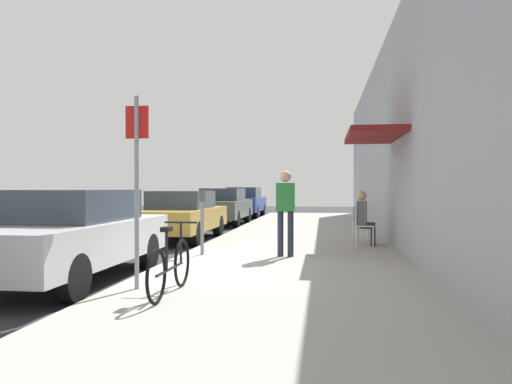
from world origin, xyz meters
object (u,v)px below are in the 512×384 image
at_px(street_sign, 137,176).
at_px(seated_patron_0, 364,216).
at_px(cafe_chair_1, 359,221).
at_px(parking_meter, 202,217).
at_px(bicycle_0, 170,267).
at_px(parked_car_3, 244,202).
at_px(parked_car_0, 70,234).
at_px(cafe_chair_0, 362,224).
at_px(pedestrian_standing, 286,206).
at_px(parked_car_2, 223,206).
at_px(parked_car_1, 181,215).

distance_m(street_sign, seated_patron_0, 6.55).
bearing_deg(street_sign, cafe_chair_1, 62.30).
height_order(parking_meter, bicycle_0, parking_meter).
bearing_deg(seated_patron_0, cafe_chair_1, 93.41).
bearing_deg(parked_car_3, street_sign, -85.31).
xyz_separation_m(parked_car_0, seated_patron_0, (4.96, 4.51, 0.07)).
relative_size(cafe_chair_0, seated_patron_0, 0.67).
distance_m(bicycle_0, cafe_chair_0, 6.47).
relative_size(parked_car_3, pedestrian_standing, 2.59).
height_order(cafe_chair_0, pedestrian_standing, pedestrian_standing).
relative_size(bicycle_0, cafe_chair_0, 1.97).
height_order(parked_car_0, street_sign, street_sign).
height_order(parking_meter, cafe_chair_0, parking_meter).
distance_m(parking_meter, bicycle_0, 3.77).
bearing_deg(cafe_chair_0, pedestrian_standing, -127.47).
bearing_deg(parked_car_2, cafe_chair_0, -56.68).
relative_size(parked_car_1, seated_patron_0, 3.41).
relative_size(street_sign, cafe_chair_0, 2.99).
distance_m(parked_car_3, street_sign, 18.37).
height_order(parked_car_1, bicycle_0, parked_car_1).
relative_size(parked_car_1, cafe_chair_0, 5.06).
bearing_deg(seated_patron_0, bicycle_0, -116.49).
bearing_deg(pedestrian_standing, parked_car_1, 130.92).
distance_m(cafe_chair_0, pedestrian_standing, 2.75).
bearing_deg(cafe_chair_0, cafe_chair_1, 89.89).
xyz_separation_m(parked_car_3, pedestrian_standing, (3.25, -14.92, 0.35)).
relative_size(cafe_chair_1, pedestrian_standing, 0.51).
bearing_deg(street_sign, parked_car_0, 146.40).
distance_m(parked_car_3, parking_meter, 14.95).
distance_m(parked_car_3, pedestrian_standing, 15.27).
bearing_deg(cafe_chair_0, parked_car_1, 161.84).
height_order(parked_car_2, bicycle_0, parked_car_2).
height_order(parked_car_0, seated_patron_0, parked_car_0).
xyz_separation_m(parked_car_2, parking_meter, (1.55, -9.55, 0.13)).
relative_size(parked_car_1, parked_car_2, 1.00).
bearing_deg(seated_patron_0, pedestrian_standing, -128.56).
relative_size(cafe_chair_0, pedestrian_standing, 0.51).
relative_size(parked_car_3, cafe_chair_0, 5.06).
distance_m(parking_meter, seated_patron_0, 4.00).
relative_size(street_sign, cafe_chair_1, 2.99).
height_order(parked_car_0, pedestrian_standing, pedestrian_standing).
bearing_deg(parked_car_0, parked_car_2, 90.00).
xyz_separation_m(parked_car_0, parking_meter, (1.55, 2.41, 0.14)).
xyz_separation_m(street_sign, seated_patron_0, (3.46, 5.51, -0.82)).
relative_size(parked_car_2, street_sign, 1.69).
relative_size(parking_meter, cafe_chair_0, 1.52).
bearing_deg(street_sign, parking_meter, 89.16).
height_order(parked_car_2, cafe_chair_0, parked_car_2).
height_order(bicycle_0, pedestrian_standing, pedestrian_standing).
distance_m(parked_car_1, pedestrian_standing, 4.98).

